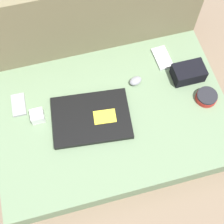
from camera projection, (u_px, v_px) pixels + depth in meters
The scene contains 10 objects.
ground_plane at pixel (112, 125), 1.40m from camera, with size 8.00×8.00×0.00m, color #7A6651.
couch_seat at pixel (112, 120), 1.35m from camera, with size 0.97×0.65×0.12m.
couch_backrest at pixel (87, 17), 1.36m from camera, with size 0.97×0.20×0.48m.
laptop at pixel (91, 117), 1.28m from camera, with size 0.34×0.26×0.03m.
computer_mouse at pixel (136, 81), 1.35m from camera, with size 0.07×0.05×0.03m.
speaker_puck at pixel (206, 97), 1.31m from camera, with size 0.09×0.09×0.03m.
phone_silver at pixel (19, 105), 1.31m from camera, with size 0.06×0.10×0.01m.
phone_black at pixel (162, 58), 1.41m from camera, with size 0.07×0.12×0.01m.
camera_pouch at pixel (188, 73), 1.35m from camera, with size 0.13×0.09×0.06m.
charger_brick at pixel (37, 116), 1.27m from camera, with size 0.05×0.05×0.04m.
Camera 1 is at (-0.14, -0.52, 1.30)m, focal length 50.00 mm.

